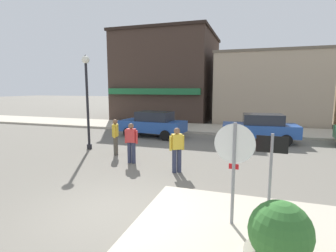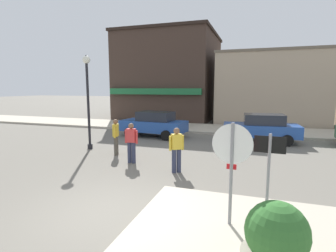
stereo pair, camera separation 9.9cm
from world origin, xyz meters
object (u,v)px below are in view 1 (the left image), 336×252
planter (279,241)px  pedestrian_crossing_near (177,149)px  pedestrian_kerb_side (115,136)px  one_way_sign (271,171)px  lamp_post (87,89)px  stop_sign (234,161)px  parked_car_nearest (153,124)px  pedestrian_crossing_far (131,142)px  parked_car_second (260,128)px

planter → pedestrian_crossing_near: (-2.98, 4.46, 0.31)m
pedestrian_crossing_near → pedestrian_kerb_side: (-3.30, 1.56, 0.00)m
one_way_sign → lamp_post: 9.77m
stop_sign → parked_car_nearest: size_ratio=0.55×
parked_car_nearest → pedestrian_crossing_far: (1.25, -5.64, 0.06)m
parked_car_nearest → stop_sign: bearing=-60.3°
planter → lamp_post: 10.72m
planter → pedestrian_kerb_side: bearing=136.2°
one_way_sign → pedestrian_kerb_side: (-6.18, 4.78, -0.46)m
parked_car_nearest → pedestrian_kerb_side: 4.67m
stop_sign → one_way_sign: stop_sign is taller
stop_sign → pedestrian_crossing_near: stop_sign is taller
planter → lamp_post: size_ratio=0.27×
pedestrian_kerb_side → one_way_sign: bearing=-37.8°
parked_car_second → planter: bearing=-89.9°
one_way_sign → pedestrian_crossing_far: 6.24m
planter → parked_car_nearest: bearing=120.4°
parked_car_nearest → one_way_sign: bearing=-56.8°
pedestrian_crossing_far → lamp_post: bearing=152.6°
parked_car_second → pedestrian_crossing_far: (-5.00, -5.98, 0.06)m
pedestrian_crossing_near → pedestrian_kerb_side: same height
one_way_sign → parked_car_second: bearing=89.5°
pedestrian_kerb_side → lamp_post: bearing=161.5°
stop_sign → parked_car_nearest: stop_sign is taller
one_way_sign → pedestrian_crossing_near: 4.35m
stop_sign → pedestrian_kerb_side: 7.36m
lamp_post → pedestrian_crossing_near: bearing=-22.9°
parked_car_nearest → pedestrian_crossing_far: 5.78m
one_way_sign → parked_car_second: one_way_sign is taller
planter → parked_car_second: parked_car_second is taller
planter → pedestrian_crossing_near: 5.37m
one_way_sign → lamp_post: lamp_post is taller
stop_sign → pedestrian_kerb_side: stop_sign is taller
pedestrian_crossing_near → parked_car_nearest: bearing=117.9°
one_way_sign → parked_car_second: size_ratio=0.51×
stop_sign → one_way_sign: size_ratio=1.10×
parked_car_second → pedestrian_kerb_side: 8.01m
planter → pedestrian_kerb_side: size_ratio=0.76×
stop_sign → lamp_post: lamp_post is taller
parked_car_second → pedestrian_crossing_far: size_ratio=2.56×
parked_car_nearest → parked_car_second: size_ratio=1.01×
planter → one_way_sign: bearing=94.8°
one_way_sign → lamp_post: size_ratio=0.46×
stop_sign → parked_car_second: (0.79, 9.90, -0.71)m
planter → pedestrian_kerb_side: (-6.28, 6.01, 0.31)m
stop_sign → parked_car_nearest: (-5.46, 9.55, -0.71)m
stop_sign → lamp_post: size_ratio=0.51×
one_way_sign → pedestrian_crossing_far: one_way_sign is taller
one_way_sign → lamp_post: (-7.99, 5.39, 1.63)m
lamp_post → pedestrian_kerb_side: lamp_post is taller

